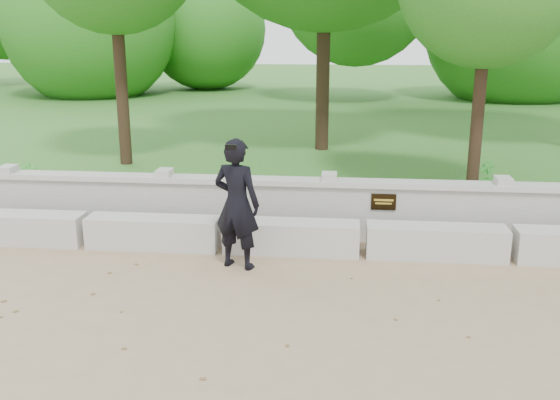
{
  "coord_description": "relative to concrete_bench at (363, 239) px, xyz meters",
  "views": [
    {
      "loc": [
        -0.3,
        -6.39,
        3.05
      ],
      "look_at": [
        -1.11,
        1.42,
        0.89
      ],
      "focal_mm": 40.0,
      "sensor_mm": 36.0,
      "label": 1
    }
  ],
  "objects": [
    {
      "name": "ground",
      "position": [
        -0.0,
        -1.9,
        -0.22
      ],
      "size": [
        80.0,
        80.0,
        0.0
      ],
      "primitive_type": "plane",
      "color": "#977E5C",
      "rests_on": "ground"
    },
    {
      "name": "lawn",
      "position": [
        -0.0,
        12.1,
        -0.1
      ],
      "size": [
        40.0,
        22.0,
        0.25
      ],
      "primitive_type": "cube",
      "color": "#2F5A1B",
      "rests_on": "ground"
    },
    {
      "name": "concrete_bench",
      "position": [
        0.0,
        0.0,
        0.0
      ],
      "size": [
        11.9,
        0.45,
        0.45
      ],
      "color": "beige",
      "rests_on": "ground"
    },
    {
      "name": "parapet_wall",
      "position": [
        0.0,
        0.7,
        0.24
      ],
      "size": [
        12.5,
        0.35,
        0.9
      ],
      "color": "#B1AEA7",
      "rests_on": "ground"
    },
    {
      "name": "man_main",
      "position": [
        -1.66,
        -0.63,
        0.64
      ],
      "size": [
        0.73,
        0.67,
        1.73
      ],
      "color": "black",
      "rests_on": "ground"
    },
    {
      "name": "shrub_a",
      "position": [
        -5.82,
        1.92,
        0.29
      ],
      "size": [
        0.34,
        0.31,
        0.53
      ],
      "primitive_type": "imported",
      "rotation": [
        0.0,
        0.0,
        0.56
      ],
      "color": "green",
      "rests_on": "lawn"
    },
    {
      "name": "shrub_b",
      "position": [
        2.24,
        2.8,
        0.3
      ],
      "size": [
        0.35,
        0.38,
        0.55
      ],
      "primitive_type": "imported",
      "rotation": [
        0.0,
        0.0,
        2.03
      ],
      "color": "green",
      "rests_on": "lawn"
    }
  ]
}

